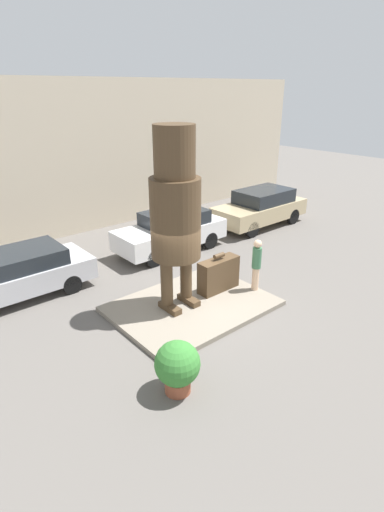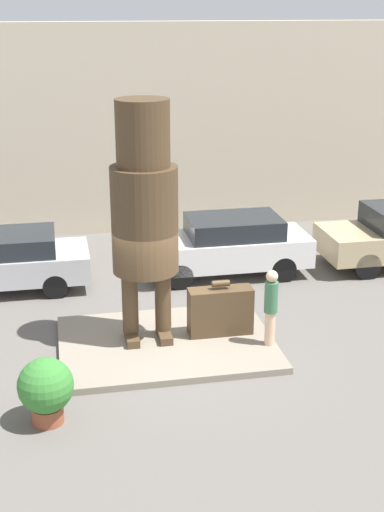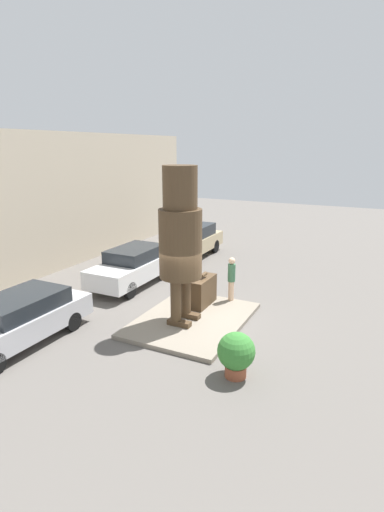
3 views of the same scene
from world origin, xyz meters
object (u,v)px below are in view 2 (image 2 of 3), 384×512
at_px(giant_suitcase, 220,311).
at_px(parked_car_white, 227,244).
at_px(tourist, 271,305).
at_px(planter_pot, 46,388).
at_px(statue_figure, 144,205).

distance_m(giant_suitcase, parked_car_white, 3.89).
bearing_deg(giant_suitcase, tourist, -39.35).
bearing_deg(giant_suitcase, planter_pot, -144.77).
xyz_separation_m(statue_figure, giant_suitcase, (1.56, -0.09, -2.40)).
distance_m(tourist, planter_pot, 4.92).
height_order(giant_suitcase, parked_car_white, parked_car_white).
bearing_deg(parked_car_white, tourist, 87.60).
xyz_separation_m(giant_suitcase, parked_car_white, (1.07, 3.74, 0.18)).
bearing_deg(tourist, parked_car_white, 87.60).
relative_size(statue_figure, giant_suitcase, 3.65).
bearing_deg(tourist, planter_pot, -157.74).
bearing_deg(statue_figure, giant_suitcase, -3.15).
xyz_separation_m(giant_suitcase, planter_pot, (-3.66, -2.58, 0.01)).
distance_m(giant_suitcase, planter_pot, 4.48).
height_order(statue_figure, parked_car_white, statue_figure).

